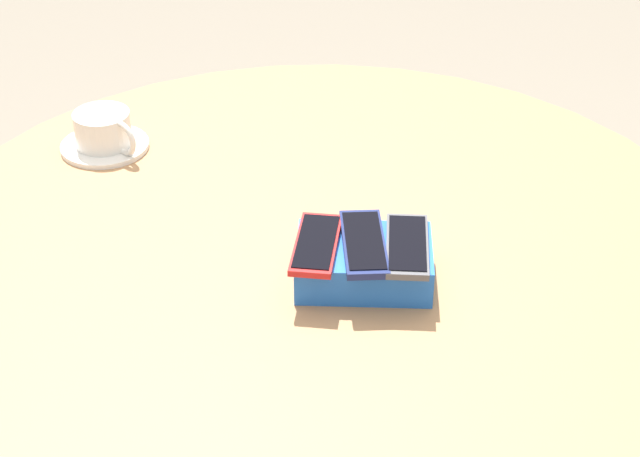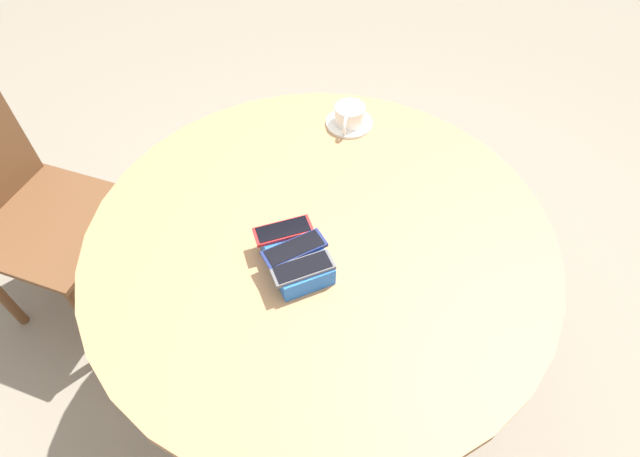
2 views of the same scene
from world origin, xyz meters
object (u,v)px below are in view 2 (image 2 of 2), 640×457
phone_box (296,257)px  phone_navy (294,249)px  phone_red (284,232)px  coffee_cup (349,115)px  saucer (349,123)px  round_table (320,258)px  phone_gray (303,268)px  chair_near_window (33,213)px

phone_box → phone_navy: (0.00, 0.00, 0.03)m
phone_navy → phone_box: bearing=-106.3°
phone_box → phone_red: (0.06, 0.01, 0.03)m
phone_navy → coffee_cup: 0.52m
coffee_cup → saucer: bearing=-38.0°
round_table → phone_gray: bearing=142.2°
round_table → coffee_cup: size_ratio=10.69×
phone_gray → phone_red: 0.11m
coffee_cup → chair_near_window: (0.33, 0.99, -0.35)m
phone_red → chair_near_window: size_ratio=0.16×
phone_navy → coffee_cup: same height
saucer → phone_navy: bearing=141.4°
phone_box → chair_near_window: chair_near_window is taller
phone_red → chair_near_window: (0.69, 0.66, -0.37)m
round_table → phone_red: 0.18m
phone_gray → saucer: size_ratio=0.99×
phone_box → coffee_cup: 0.52m
phone_gray → round_table: bearing=-37.8°
phone_box → saucer: bearing=-38.4°
phone_navy → chair_near_window: 1.06m
phone_navy → saucer: phone_navy is taller
phone_gray → phone_navy: bearing=-2.1°
saucer → round_table: bearing=145.5°
phone_box → saucer: phone_box is taller
round_table → coffee_cup: 0.44m
phone_box → chair_near_window: (0.74, 0.67, -0.34)m
phone_gray → chair_near_window: bearing=39.7°
phone_navy → saucer: (0.41, -0.33, -0.05)m
round_table → phone_gray: size_ratio=8.35×
phone_red → phone_box: bearing=-173.0°
phone_box → phone_gray: phone_gray is taller
round_table → phone_navy: 0.19m
phone_gray → coffee_cup: (0.46, -0.33, -0.02)m
saucer → chair_near_window: 1.09m
phone_red → coffee_cup: bearing=-43.2°
saucer → coffee_cup: coffee_cup is taller
phone_red → chair_near_window: 1.02m
phone_box → phone_navy: 0.03m
phone_red → coffee_cup: (0.35, -0.33, -0.02)m
phone_red → phone_navy: bearing=-175.4°
coffee_cup → chair_near_window: 1.10m
phone_box → phone_red: bearing=7.0°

